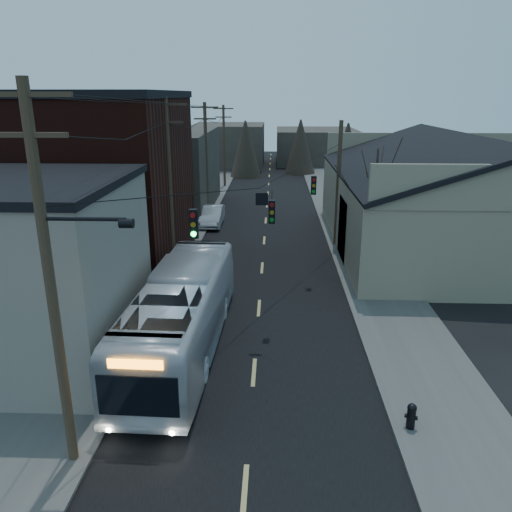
{
  "coord_description": "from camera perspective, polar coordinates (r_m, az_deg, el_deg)",
  "views": [
    {
      "loc": [
        0.7,
        -8.68,
        10.1
      ],
      "look_at": [
        -0.11,
        13.14,
        3.0
      ],
      "focal_mm": 35.0,
      "sensor_mm": 36.0,
      "label": 1
    }
  ],
  "objects": [
    {
      "name": "parked_car",
      "position": [
        40.43,
        -5.04,
        4.6
      ],
      "size": [
        1.65,
        4.7,
        1.55
      ],
      "primitive_type": "imported",
      "rotation": [
        0.0,
        0.0,
        0.0
      ],
      "color": "#A9ADB1",
      "rests_on": "ground"
    },
    {
      "name": "utility_lines",
      "position": [
        33.44,
        -4.49,
        9.11
      ],
      "size": [
        11.24,
        45.28,
        10.5
      ],
      "color": "#382B1E",
      "rests_on": "ground"
    },
    {
      "name": "building_far_right",
      "position": [
        79.3,
        6.85,
        12.39
      ],
      "size": [
        12.0,
        14.0,
        5.0
      ],
      "primitive_type": "cube",
      "color": "#342E29",
      "rests_on": "ground"
    },
    {
      "name": "sidewalk_right",
      "position": [
        40.38,
        10.35,
        3.32
      ],
      "size": [
        4.0,
        110.0,
        0.12
      ],
      "primitive_type": "cube",
      "color": "#474744",
      "rests_on": "ground"
    },
    {
      "name": "fire_hydrant",
      "position": [
        17.01,
        17.33,
        -16.96
      ],
      "size": [
        0.42,
        0.3,
        0.87
      ],
      "rotation": [
        0.0,
        0.0,
        -0.37
      ],
      "color": "black",
      "rests_on": "sidewalk_right"
    },
    {
      "name": "bare_tree",
      "position": [
        29.98,
        13.29,
        5.0
      ],
      "size": [
        0.4,
        0.4,
        7.2
      ],
      "primitive_type": "cone",
      "color": "black",
      "rests_on": "ground"
    },
    {
      "name": "building_left_far",
      "position": [
        46.31,
        -10.76,
        9.51
      ],
      "size": [
        9.0,
        14.0,
        7.0
      ],
      "primitive_type": "cube",
      "color": "#342E29",
      "rests_on": "ground"
    },
    {
      "name": "bus",
      "position": [
        20.49,
        -8.52,
        -6.5
      ],
      "size": [
        3.22,
        12.07,
        3.34
      ],
      "primitive_type": "imported",
      "rotation": [
        0.0,
        0.0,
        3.11
      ],
      "color": "silver",
      "rests_on": "ground"
    },
    {
      "name": "building_far_left",
      "position": [
        74.33,
        -3.11,
        12.51
      ],
      "size": [
        10.0,
        12.0,
        6.0
      ],
      "primitive_type": "cube",
      "color": "#342E29",
      "rests_on": "ground"
    },
    {
      "name": "building_clapboard",
      "position": [
        21.22,
        -25.21,
        -1.9
      ],
      "size": [
        8.0,
        8.0,
        7.0
      ],
      "primitive_type": "cube",
      "color": "gray",
      "rests_on": "ground"
    },
    {
      "name": "building_brick",
      "position": [
        31.04,
        -18.23,
        7.66
      ],
      "size": [
        10.0,
        12.0,
        10.0
      ],
      "primitive_type": "cube",
      "color": "black",
      "rests_on": "ground"
    },
    {
      "name": "warehouse",
      "position": [
        36.61,
        21.81,
        5.05
      ],
      "size": [
        16.16,
        20.6,
        7.73
      ],
      "color": "gray",
      "rests_on": "ground"
    },
    {
      "name": "sidewalk_left",
      "position": [
        40.61,
        -8.16,
        3.51
      ],
      "size": [
        4.0,
        110.0,
        0.12
      ],
      "primitive_type": "cube",
      "color": "#474744",
      "rests_on": "ground"
    },
    {
      "name": "road_surface",
      "position": [
        39.98,
        1.07,
        3.39
      ],
      "size": [
        9.0,
        110.0,
        0.02
      ],
      "primitive_type": "cube",
      "color": "black",
      "rests_on": "ground"
    }
  ]
}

